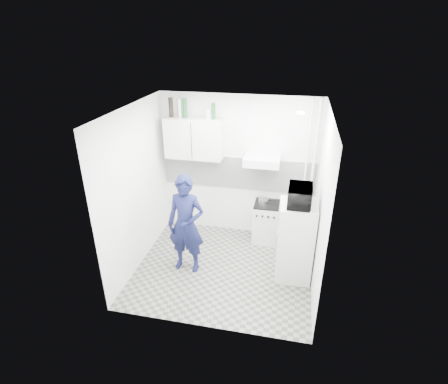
# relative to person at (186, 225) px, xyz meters

# --- Properties ---
(floor) EXTENTS (2.80, 2.80, 0.00)m
(floor) POSITION_rel_person_xyz_m (0.58, 0.09, -0.82)
(floor) COLOR slate
(floor) RESTS_ON ground
(ceiling) EXTENTS (2.80, 2.80, 0.00)m
(ceiling) POSITION_rel_person_xyz_m (0.58, 0.09, 1.78)
(ceiling) COLOR white
(ceiling) RESTS_ON wall_back
(wall_back) EXTENTS (2.80, 0.00, 2.80)m
(wall_back) POSITION_rel_person_xyz_m (0.58, 1.34, 0.48)
(wall_back) COLOR white
(wall_back) RESTS_ON floor
(wall_left) EXTENTS (0.00, 2.60, 2.60)m
(wall_left) POSITION_rel_person_xyz_m (-0.82, 0.09, 0.48)
(wall_left) COLOR white
(wall_left) RESTS_ON floor
(wall_right) EXTENTS (0.00, 2.60, 2.60)m
(wall_right) POSITION_rel_person_xyz_m (1.98, 0.09, 0.48)
(wall_right) COLOR white
(wall_right) RESTS_ON floor
(person) EXTENTS (0.61, 0.42, 1.63)m
(person) POSITION_rel_person_xyz_m (0.00, 0.00, 0.00)
(person) COLOR #12163B
(person) RESTS_ON floor
(stove) EXTENTS (0.46, 0.46, 0.73)m
(stove) POSITION_rel_person_xyz_m (1.16, 1.09, -0.45)
(stove) COLOR silver
(stove) RESTS_ON floor
(fridge) EXTENTS (0.56, 0.56, 1.28)m
(fridge) POSITION_rel_person_xyz_m (1.68, 0.15, -0.18)
(fridge) COLOR silver
(fridge) RESTS_ON floor
(stove_top) EXTENTS (0.44, 0.44, 0.03)m
(stove_top) POSITION_rel_person_xyz_m (1.16, 1.09, -0.07)
(stove_top) COLOR black
(stove_top) RESTS_ON stove
(saucepan) EXTENTS (0.17, 0.17, 0.10)m
(saucepan) POSITION_rel_person_xyz_m (1.09, 1.07, -0.01)
(saucepan) COLOR silver
(saucepan) RESTS_ON stove_top
(microwave) EXTENTS (0.50, 0.34, 0.27)m
(microwave) POSITION_rel_person_xyz_m (1.68, 0.15, 0.60)
(microwave) COLOR black
(microwave) RESTS_ON fridge
(bottle_a) EXTENTS (0.08, 0.08, 0.32)m
(bottle_a) POSITION_rel_person_xyz_m (-0.56, 1.16, 1.55)
(bottle_a) COLOR black
(bottle_a) RESTS_ON upper_cabinet
(bottle_b) EXTENTS (0.08, 0.08, 0.31)m
(bottle_b) POSITION_rel_person_xyz_m (-0.40, 1.16, 1.54)
(bottle_b) COLOR silver
(bottle_b) RESTS_ON upper_cabinet
(bottle_c) EXTENTS (0.08, 0.08, 0.32)m
(bottle_c) POSITION_rel_person_xyz_m (-0.31, 1.16, 1.54)
(bottle_c) COLOR #144C1E
(bottle_c) RESTS_ON upper_cabinet
(canister_b) EXTENTS (0.10, 0.10, 0.18)m
(canister_b) POSITION_rel_person_xyz_m (0.09, 1.16, 1.48)
(canister_b) COLOR #B2B7BC
(canister_b) RESTS_ON upper_cabinet
(bottle_e) EXTENTS (0.07, 0.07, 0.26)m
(bottle_e) POSITION_rel_person_xyz_m (0.18, 1.16, 1.52)
(bottle_e) COLOR #144C1E
(bottle_e) RESTS_ON upper_cabinet
(upper_cabinet) EXTENTS (1.00, 0.35, 0.70)m
(upper_cabinet) POSITION_rel_person_xyz_m (-0.17, 1.16, 1.03)
(upper_cabinet) COLOR silver
(upper_cabinet) RESTS_ON wall_back
(range_hood) EXTENTS (0.60, 0.50, 0.14)m
(range_hood) POSITION_rel_person_xyz_m (1.03, 1.09, 0.75)
(range_hood) COLOR silver
(range_hood) RESTS_ON wall_back
(backsplash) EXTENTS (2.74, 0.03, 0.60)m
(backsplash) POSITION_rel_person_xyz_m (0.58, 1.32, 0.38)
(backsplash) COLOR white
(backsplash) RESTS_ON wall_back
(pipe_a) EXTENTS (0.05, 0.05, 2.60)m
(pipe_a) POSITION_rel_person_xyz_m (1.88, 1.26, 0.48)
(pipe_a) COLOR silver
(pipe_a) RESTS_ON floor
(pipe_b) EXTENTS (0.04, 0.04, 2.60)m
(pipe_b) POSITION_rel_person_xyz_m (1.76, 1.26, 0.48)
(pipe_b) COLOR silver
(pipe_b) RESTS_ON floor
(ceiling_spot_fixture) EXTENTS (0.10, 0.10, 0.02)m
(ceiling_spot_fixture) POSITION_rel_person_xyz_m (1.58, 0.29, 1.75)
(ceiling_spot_fixture) COLOR white
(ceiling_spot_fixture) RESTS_ON ceiling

